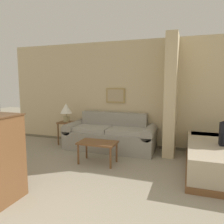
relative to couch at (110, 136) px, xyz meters
The scene contains 6 objects.
wall_back 1.21m from the couch, 43.09° to the left, with size 7.09×0.16×2.60m.
wall_partition_pillar 1.69m from the couch, ahead, with size 0.24×0.70×2.60m.
couch is the anchor object (origin of this frame).
coffee_table 0.99m from the couch, 84.67° to the right, with size 0.75×0.44×0.43m.
side_table 1.21m from the couch, behind, with size 0.38×0.38×0.59m.
table_lamp 1.34m from the couch, behind, with size 0.30×0.30×0.48m.
Camera 1 is at (1.21, -1.43, 1.57)m, focal length 35.00 mm.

